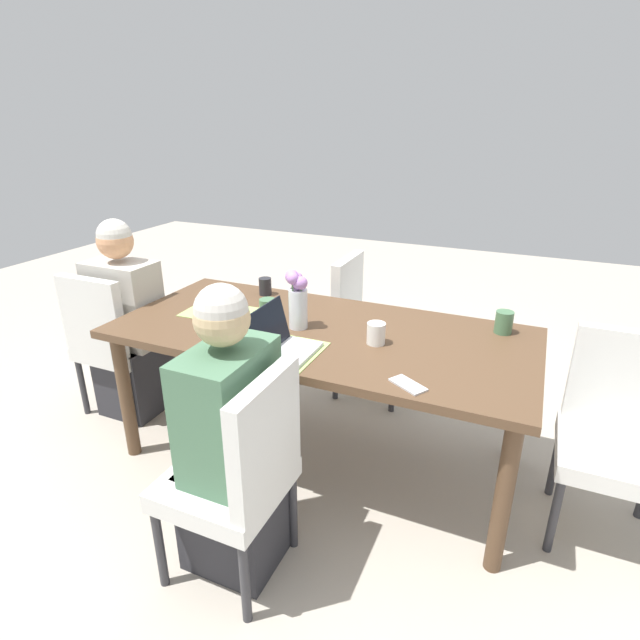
{
  "coord_description": "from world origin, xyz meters",
  "views": [
    {
      "loc": [
        -0.92,
        2.08,
        1.72
      ],
      "look_at": [
        0.0,
        0.0,
        0.8
      ],
      "focal_mm": 28.29,
      "sensor_mm": 36.0,
      "label": 1
    }
  ],
  "objects": [
    {
      "name": "placemat_far_left_mid",
      "position": [
        0.02,
        0.31,
        0.75
      ],
      "size": [
        0.26,
        0.36,
        0.0
      ],
      "primitive_type": "cube",
      "rotation": [
        0.0,
        0.0,
        -1.58
      ],
      "color": "#9EBC66",
      "rests_on": "dining_table"
    },
    {
      "name": "placemat_head_right_left_near",
      "position": [
        0.59,
        0.01,
        0.75
      ],
      "size": [
        0.37,
        0.28,
        0.0
      ],
      "primitive_type": "cube",
      "rotation": [
        0.0,
        0.0,
        3.19
      ],
      "color": "#9EBC66",
      "rests_on": "dining_table"
    },
    {
      "name": "dining_table",
      "position": [
        0.0,
        0.0,
        0.67
      ],
      "size": [
        2.05,
        0.94,
        0.75
      ],
      "color": "brown",
      "rests_on": "ground_plane"
    },
    {
      "name": "chair_near_right_near",
      "position": [
        0.04,
        -0.78,
        0.5
      ],
      "size": [
        0.44,
        0.44,
        0.9
      ],
      "color": "silver",
      "rests_on": "ground_plane"
    },
    {
      "name": "coffee_mug_near_left",
      "position": [
        0.33,
        -0.06,
        0.79
      ],
      "size": [
        0.09,
        0.09,
        0.09
      ],
      "primitive_type": "cylinder",
      "color": "#47704C",
      "rests_on": "dining_table"
    },
    {
      "name": "phone_black",
      "position": [
        0.28,
        0.05,
        0.75
      ],
      "size": [
        0.13,
        0.17,
        0.01
      ],
      "primitive_type": "cube",
      "rotation": [
        0.0,
        0.0,
        2.04
      ],
      "color": "black",
      "rests_on": "dining_table"
    },
    {
      "name": "ground_plane",
      "position": [
        0.0,
        0.0,
        0.0
      ],
      "size": [
        10.0,
        10.0,
        0.0
      ],
      "primitive_type": "plane",
      "color": "#B2A899"
    },
    {
      "name": "chair_far_left_mid",
      "position": [
        -0.03,
        0.8,
        0.5
      ],
      "size": [
        0.44,
        0.44,
        0.9
      ],
      "color": "silver",
      "rests_on": "ground_plane"
    },
    {
      "name": "coffee_mug_centre_left",
      "position": [
        -0.82,
        -0.32,
        0.8
      ],
      "size": [
        0.08,
        0.08,
        0.11
      ],
      "primitive_type": "cylinder",
      "color": "#47704C",
      "rests_on": "dining_table"
    },
    {
      "name": "flower_vase",
      "position": [
        0.11,
        0.02,
        0.9
      ],
      "size": [
        0.12,
        0.11,
        0.29
      ],
      "color": "silver",
      "rests_on": "dining_table"
    },
    {
      "name": "phone_silver",
      "position": [
        -0.54,
        0.37,
        0.75
      ],
      "size": [
        0.17,
        0.14,
        0.01
      ],
      "primitive_type": "cube",
      "rotation": [
        0.0,
        0.0,
        2.59
      ],
      "color": "silver",
      "rests_on": "dining_table"
    },
    {
      "name": "chair_head_right_left_near",
      "position": [
        1.31,
        0.09,
        0.5
      ],
      "size": [
        0.44,
        0.44,
        0.9
      ],
      "color": "silver",
      "rests_on": "ground_plane"
    },
    {
      "name": "person_far_left_mid",
      "position": [
        0.04,
        0.74,
        0.53
      ],
      "size": [
        0.36,
        0.4,
        1.19
      ],
      "color": "#2D2D33",
      "rests_on": "ground_plane"
    },
    {
      "name": "chair_head_left_left_far",
      "position": [
        -1.34,
        -0.06,
        0.5
      ],
      "size": [
        0.44,
        0.44,
        0.9
      ],
      "color": "silver",
      "rests_on": "ground_plane"
    },
    {
      "name": "coffee_mug_centre_right",
      "position": [
        0.5,
        -0.35,
        0.8
      ],
      "size": [
        0.07,
        0.07,
        0.1
      ],
      "primitive_type": "cylinder",
      "color": "#232328",
      "rests_on": "dining_table"
    },
    {
      "name": "coffee_mug_near_right",
      "position": [
        -0.3,
        0.05,
        0.8
      ],
      "size": [
        0.08,
        0.08,
        0.1
      ],
      "primitive_type": "cylinder",
      "color": "white",
      "rests_on": "dining_table"
    },
    {
      "name": "person_head_right_left_near",
      "position": [
        1.25,
        0.01,
        0.53
      ],
      "size": [
        0.4,
        0.36,
        1.19
      ],
      "color": "#2D2D33",
      "rests_on": "ground_plane"
    },
    {
      "name": "laptop_far_left_mid",
      "position": [
        0.04,
        0.33,
        0.79
      ],
      "size": [
        0.22,
        0.32,
        0.21
      ],
      "color": "silver",
      "rests_on": "dining_table"
    }
  ]
}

